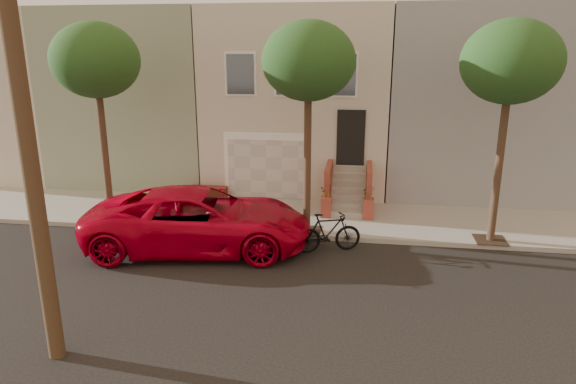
# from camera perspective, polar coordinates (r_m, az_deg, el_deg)

# --- Properties ---
(ground) EXTENTS (90.00, 90.00, 0.00)m
(ground) POSITION_cam_1_polar(r_m,az_deg,el_deg) (12.55, -4.55, -10.90)
(ground) COLOR black
(ground) RESTS_ON ground
(sidewalk) EXTENTS (40.00, 3.70, 0.15)m
(sidewalk) POSITION_cam_1_polar(r_m,az_deg,el_deg) (17.38, -0.63, -2.78)
(sidewalk) COLOR #9A978C
(sidewalk) RESTS_ON ground
(house_row) EXTENTS (33.10, 11.70, 7.00)m
(house_row) POSITION_cam_1_polar(r_m,az_deg,el_deg) (22.33, 1.75, 10.79)
(house_row) COLOR beige
(house_row) RESTS_ON sidewalk
(tree_left) EXTENTS (2.70, 2.57, 6.30)m
(tree_left) POSITION_cam_1_polar(r_m,az_deg,el_deg) (16.87, -20.88, 13.59)
(tree_left) COLOR #2D2116
(tree_left) RESTS_ON sidewalk
(tree_mid) EXTENTS (2.70, 2.57, 6.30)m
(tree_mid) POSITION_cam_1_polar(r_m,az_deg,el_deg) (14.89, 2.32, 14.40)
(tree_mid) COLOR #2D2116
(tree_mid) RESTS_ON sidewalk
(tree_right) EXTENTS (2.70, 2.57, 6.30)m
(tree_right) POSITION_cam_1_polar(r_m,az_deg,el_deg) (15.30, 23.85, 13.14)
(tree_right) COLOR #2D2116
(tree_right) RESTS_ON sidewalk
(pickup_truck) EXTENTS (6.76, 3.86, 1.78)m
(pickup_truck) POSITION_cam_1_polar(r_m,az_deg,el_deg) (14.81, -9.94, -3.09)
(pickup_truck) COLOR #BA001B
(pickup_truck) RESTS_ON ground
(motorcycle) EXTENTS (2.00, 1.14, 1.16)m
(motorcycle) POSITION_cam_1_polar(r_m,az_deg,el_deg) (14.53, 4.53, -4.56)
(motorcycle) COLOR black
(motorcycle) RESTS_ON ground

